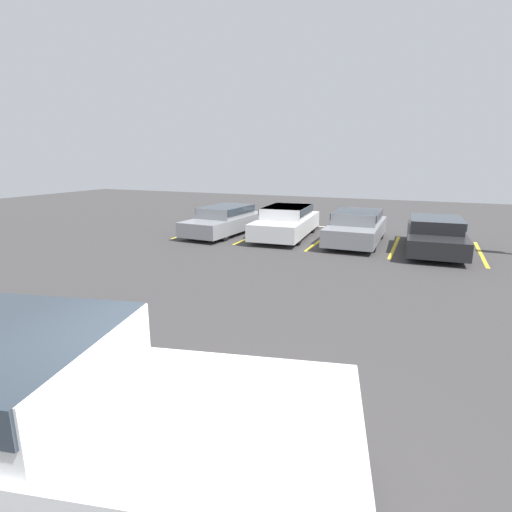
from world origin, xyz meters
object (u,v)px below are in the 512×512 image
object	(u,v)px
parked_sedan_a	(226,219)
parked_sedan_b	(287,221)
parked_sedan_c	(357,226)
pickup_truck	(33,417)
parked_sedan_d	(435,233)
wheel_stop_curb	(305,227)

from	to	relation	value
parked_sedan_a	parked_sedan_b	xyz separation A→B (m)	(2.63, 0.37, 0.04)
parked_sedan_a	parked_sedan_c	world-z (taller)	parked_sedan_c
pickup_truck	parked_sedan_d	distance (m)	13.37
parked_sedan_b	parked_sedan_d	size ratio (longest dim) A/B	1.03
wheel_stop_curb	parked_sedan_b	bearing A→B (deg)	-93.48
pickup_truck	parked_sedan_c	bearing A→B (deg)	73.67
parked_sedan_a	parked_sedan_b	size ratio (longest dim) A/B	0.98
wheel_stop_curb	parked_sedan_d	bearing A→B (deg)	-25.94
parked_sedan_b	wheel_stop_curb	xyz separation A→B (m)	(0.14, 2.29, -0.60)
wheel_stop_curb	pickup_truck	bearing A→B (deg)	-82.80
parked_sedan_a	parked_sedan_b	world-z (taller)	parked_sedan_b
parked_sedan_a	parked_sedan_c	size ratio (longest dim) A/B	1.08
parked_sedan_a	parked_sedan_b	distance (m)	2.65
parked_sedan_c	parked_sedan_a	bearing A→B (deg)	-87.74
pickup_truck	parked_sedan_d	world-z (taller)	pickup_truck
pickup_truck	parked_sedan_c	world-z (taller)	pickup_truck
parked_sedan_a	parked_sedan_d	bearing A→B (deg)	93.37
parked_sedan_c	parked_sedan_d	xyz separation A→B (m)	(2.74, -0.27, -0.03)
pickup_truck	parked_sedan_a	bearing A→B (deg)	97.08
parked_sedan_c	wheel_stop_curb	size ratio (longest dim) A/B	2.38
parked_sedan_a	wheel_stop_curb	distance (m)	3.88
parked_sedan_c	parked_sedan_d	distance (m)	2.76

